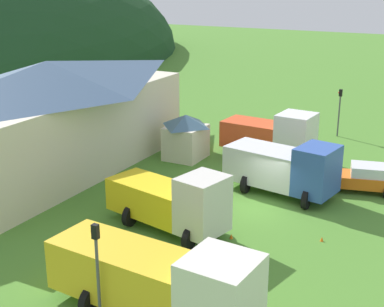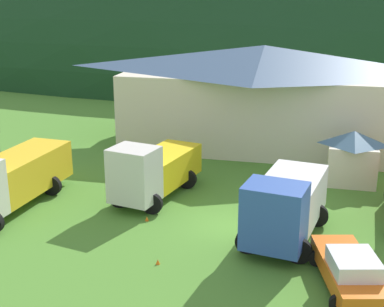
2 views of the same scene
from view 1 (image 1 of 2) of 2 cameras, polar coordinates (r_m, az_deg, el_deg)
ground_plane at (r=31.64m, az=6.79°, el=-5.55°), size 200.00×200.00×0.00m
depot_building at (r=37.67m, az=-14.31°, el=3.87°), size 20.90×9.29×7.26m
play_shed_cream at (r=39.20m, az=-0.64°, el=1.80°), size 2.98×2.66×3.18m
heavy_rig_striped at (r=21.21m, az=-3.33°, el=-12.84°), size 3.64×8.62×3.33m
flatbed_truck_yellow at (r=28.11m, az=-1.93°, el=-4.91°), size 3.91×7.01×3.38m
box_truck_blue at (r=33.11m, az=9.52°, el=-1.39°), size 3.98×6.90×3.33m
heavy_rig_white at (r=39.76m, az=8.36°, el=1.97°), size 3.60×6.70×3.41m
service_pickup_orange at (r=35.04m, az=16.78°, el=-2.39°), size 3.00×5.22×1.66m
traffic_light_west at (r=20.74m, az=-9.69°, el=-11.19°), size 0.20×0.32×4.15m
traffic_light_east at (r=45.98m, az=14.87°, el=4.58°), size 0.20×0.32×3.84m
traffic_cone_near_pickup at (r=28.05m, az=4.04°, el=-8.68°), size 0.36×0.36×0.49m
traffic_cone_mid_row at (r=28.46m, az=13.15°, el=-8.74°), size 0.36×0.36×0.46m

